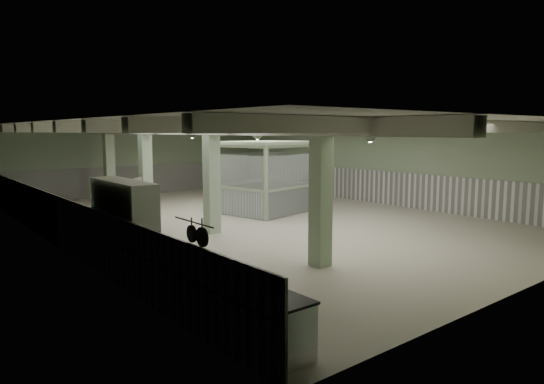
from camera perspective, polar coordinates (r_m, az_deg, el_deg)
floor at (r=18.21m, az=-2.00°, el=-3.29°), size 20.00×20.00×0.00m
ceiling at (r=17.91m, az=-2.05°, el=8.12°), size 14.00×20.00×0.02m
wall_back at (r=26.64m, az=-15.06°, el=3.68°), size 14.00×0.02×3.60m
wall_front at (r=11.67m, az=28.91°, el=-1.10°), size 14.00×0.02×3.60m
wall_left at (r=14.88m, az=-24.13°, el=0.76°), size 0.02×20.00×3.60m
wall_right at (r=22.85m, az=12.19°, el=3.23°), size 0.02×20.00×3.60m
wainscot_left at (r=15.03m, az=-23.83°, el=-3.21°), size 0.05×19.90×1.50m
wainscot_right at (r=22.92m, az=12.08°, el=0.61°), size 0.05×19.90×1.50m
wainscot_back at (r=26.69m, az=-14.97°, el=1.43°), size 13.90×0.05×1.50m
girder at (r=16.53m, az=-9.05°, el=7.35°), size 0.45×19.90×0.40m
beam_a at (r=12.72m, az=18.83°, el=7.33°), size 13.90×0.35×0.32m
beam_b at (r=14.22m, az=10.23°, el=7.54°), size 13.90×0.35×0.32m
beam_c at (r=15.98m, az=3.39°, el=7.58°), size 13.90×0.35×0.32m
beam_d at (r=17.91m, az=-2.04°, el=7.54°), size 13.90×0.35×0.32m
beam_e at (r=19.96m, az=-6.39°, el=7.46°), size 13.90×0.35×0.32m
beam_f at (r=22.11m, az=-9.90°, el=7.36°), size 13.90×0.35×0.32m
beam_g at (r=24.33m, az=-12.78°, el=7.26°), size 13.90×0.35×0.32m
column_a at (r=11.81m, az=5.76°, el=-0.16°), size 0.42×0.42×3.60m
column_b at (r=15.74m, az=-7.13°, el=1.64°), size 0.42×0.42×3.60m
column_c at (r=20.15m, az=-14.65°, el=2.66°), size 0.42×0.42×3.60m
column_d at (r=23.85m, az=-18.61°, el=3.18°), size 0.42×0.42×3.60m
hook_rail at (r=7.87m, az=-9.24°, el=-3.52°), size 0.02×1.20×0.02m
pendant_front at (r=14.61m, az=11.49°, el=6.04°), size 0.44×0.44×0.22m
pendant_mid at (r=18.61m, az=-1.73°, el=6.39°), size 0.44×0.44×0.22m
pendant_back at (r=22.79m, az=-9.39°, el=6.43°), size 0.44×0.44×0.22m
prep_counter at (r=8.91m, az=-8.79°, el=-11.48°), size 0.92×5.28×0.91m
pitcher_near at (r=9.22m, az=-9.84°, el=-6.98°), size 0.22×0.25×0.32m
pitcher_far at (r=7.11m, az=1.05°, el=-11.44°), size 0.22×0.24×0.26m
veg_colander at (r=8.62m, az=-8.56°, el=-8.34°), size 0.61×0.61×0.21m
orange_bowl at (r=9.16m, az=-10.25°, el=-7.79°), size 0.34×0.34×0.10m
skillet_near at (r=7.78m, az=-8.21°, el=-5.28°), size 0.04×0.32×0.32m
skillet_far at (r=8.06m, az=-9.42°, el=-4.87°), size 0.04×0.29×0.29m
walkin_cooler at (r=11.33m, az=-16.89°, el=-4.22°), size 1.08×2.45×2.24m
guard_booth at (r=19.85m, az=-0.67°, el=3.18°), size 4.12×3.69×2.90m
filing_cabinet at (r=20.98m, az=4.82°, el=0.04°), size 0.52×0.69×1.42m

